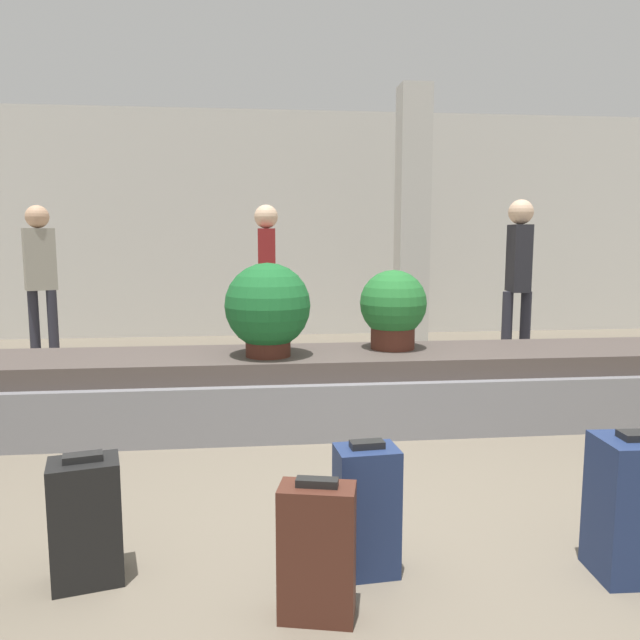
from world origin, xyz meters
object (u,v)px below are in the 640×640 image
pillar (412,223)px  traveler_0 (40,270)px  potted_plant_0 (268,309)px  traveler_2 (518,269)px  suitcase_0 (366,510)px  suitcase_3 (317,552)px  suitcase_4 (86,521)px  potted_plant_1 (393,308)px  traveler_1 (267,272)px  suitcase_2 (639,507)px

pillar → traveler_0: 4.28m
potted_plant_0 → traveler_2: traveler_2 is taller
pillar → suitcase_0: pillar is taller
traveler_2 → potted_plant_0: bearing=128.1°
suitcase_3 → traveler_0: traveler_0 is taller
suitcase_0 → suitcase_4: (-1.18, 0.06, -0.02)m
potted_plant_1 → traveler_0: (-3.42, 2.37, 0.19)m
traveler_1 → traveler_2: traveler_2 is taller
suitcase_3 → traveler_1: bearing=104.0°
potted_plant_0 → suitcase_2: bearing=-55.6°
suitcase_3 → traveler_2: (2.51, 3.99, 0.84)m
suitcase_0 → traveler_0: size_ratio=0.33×
suitcase_2 → suitcase_4: 2.34m
suitcase_2 → traveler_1: (-1.47, 4.27, 0.76)m
potted_plant_0 → suitcase_4: bearing=-112.1°
pillar → suitcase_0: size_ratio=5.41×
suitcase_2 → suitcase_4: suitcase_2 is taller
pillar → potted_plant_0: bearing=-122.5°
pillar → suitcase_4: (-2.63, -4.85, -1.33)m
potted_plant_0 → pillar: bearing=57.5°
suitcase_4 → potted_plant_1: bearing=37.2°
suitcase_2 → traveler_0: 6.26m
suitcase_2 → traveler_0: (-3.94, 4.79, 0.77)m
pillar → potted_plant_1: size_ratio=5.13×
suitcase_0 → traveler_0: 5.48m
suitcase_2 → potted_plant_0: potted_plant_0 is taller
pillar → suitcase_2: pillar is taller
traveler_0 → potted_plant_1: bearing=-59.7°
suitcase_2 → traveler_2: bearing=76.1°
suitcase_4 → traveler_0: (-1.61, 4.59, 0.81)m
suitcase_4 → potted_plant_0: 2.27m
suitcase_0 → potted_plant_1: 2.43m
potted_plant_0 → traveler_2: 3.10m
suitcase_2 → potted_plant_1: 2.54m
suitcase_4 → traveler_2: traveler_2 is taller
potted_plant_0 → potted_plant_1: size_ratio=1.11×
suitcase_2 → traveler_0: size_ratio=0.36×
potted_plant_1 → traveler_0: traveler_0 is taller
suitcase_2 → potted_plant_1: size_ratio=1.02×
suitcase_3 → potted_plant_1: potted_plant_1 is taller
suitcase_4 → suitcase_2: bearing=-18.6°
suitcase_3 → potted_plant_1: (0.87, 2.57, 0.62)m
traveler_2 → suitcase_0: bearing=154.9°
suitcase_0 → traveler_0: traveler_0 is taller
suitcase_0 → suitcase_4: suitcase_0 is taller
suitcase_2 → potted_plant_0: bearing=126.7°
pillar → potted_plant_1: (-0.82, -2.64, -0.72)m
potted_plant_0 → traveler_1: bearing=88.8°
traveler_1 → potted_plant_0: bearing=-0.6°
traveler_0 → traveler_1: traveler_0 is taller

